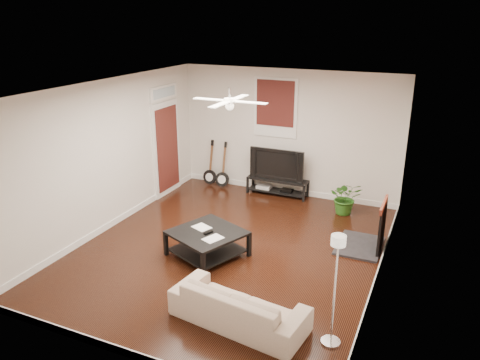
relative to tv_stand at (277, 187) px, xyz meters
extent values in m
cube|color=black|center=(0.13, -2.78, -0.19)|extent=(5.00, 6.00, 0.01)
cube|color=white|center=(0.13, -2.78, 2.61)|extent=(5.00, 6.00, 0.01)
cube|color=silver|center=(0.13, 0.22, 1.21)|extent=(5.00, 0.01, 2.80)
cube|color=silver|center=(0.13, -5.78, 1.21)|extent=(5.00, 0.01, 2.80)
cube|color=silver|center=(-2.37, -2.78, 1.21)|extent=(0.01, 6.00, 2.80)
cube|color=silver|center=(2.63, -2.78, 1.21)|extent=(0.01, 6.00, 2.80)
cube|color=#AE4F38|center=(2.62, -1.78, 1.21)|extent=(0.02, 2.20, 2.80)
cube|color=black|center=(2.33, -1.78, 0.27)|extent=(0.80, 1.10, 0.92)
cube|color=#38100F|center=(-0.17, 0.19, 1.76)|extent=(1.00, 0.06, 1.30)
cube|color=white|center=(-2.33, -0.88, 1.06)|extent=(0.08, 1.00, 2.50)
cube|color=black|center=(0.00, 0.00, 0.00)|extent=(1.38, 0.37, 0.39)
imported|color=black|center=(0.00, 0.02, 0.55)|extent=(1.24, 0.16, 0.71)
cube|color=black|center=(-0.12, -3.16, 0.03)|extent=(1.39, 1.39, 0.45)
imported|color=#C0AA90|center=(1.12, -4.62, 0.07)|extent=(1.92, 0.96, 0.54)
imported|color=#28621C|center=(1.63, -0.43, 0.16)|extent=(0.78, 0.72, 0.71)
camera|label=1|loc=(3.27, -9.39, 3.69)|focal=34.95mm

